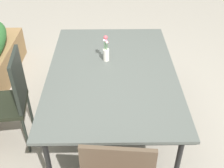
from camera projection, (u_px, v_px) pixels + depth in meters
ground_plane at (112, 130)px, 2.97m from camera, size 12.00×12.00×0.00m
dining_table at (112, 74)px, 2.62m from camera, size 1.76×1.18×0.72m
chair_far_side at (10, 97)px, 2.56m from camera, size 0.46×0.46×0.98m
flower_vase at (106, 51)px, 2.69m from camera, size 0.06×0.06×0.26m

